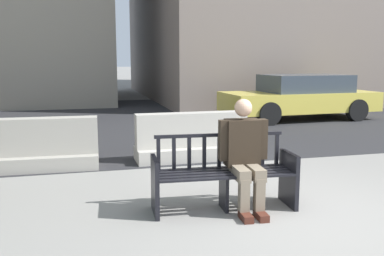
{
  "coord_description": "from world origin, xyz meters",
  "views": [
    {
      "loc": [
        -2.37,
        -4.1,
        1.77
      ],
      "look_at": [
        -0.76,
        2.06,
        0.75
      ],
      "focal_mm": 40.0,
      "sensor_mm": 36.0,
      "label": 1
    }
  ],
  "objects_px": {
    "jersey_barrier_centre": "(192,140)",
    "car_taxi_near": "(301,97)",
    "seated_person": "(245,152)",
    "street_bench": "(223,176)",
    "jersey_barrier_left": "(35,149)"
  },
  "relations": [
    {
      "from": "jersey_barrier_centre",
      "to": "car_taxi_near",
      "type": "xyz_separation_m",
      "value": [
        4.44,
        4.2,
        0.34
      ]
    },
    {
      "from": "seated_person",
      "to": "jersey_barrier_centre",
      "type": "relative_size",
      "value": 0.65
    },
    {
      "from": "street_bench",
      "to": "jersey_barrier_centre",
      "type": "bearing_deg",
      "value": 83.77
    },
    {
      "from": "jersey_barrier_centre",
      "to": "seated_person",
      "type": "bearing_deg",
      "value": -91.03
    },
    {
      "from": "street_bench",
      "to": "jersey_barrier_left",
      "type": "bearing_deg",
      "value": 132.93
    },
    {
      "from": "seated_person",
      "to": "jersey_barrier_left",
      "type": "relative_size",
      "value": 0.65
    },
    {
      "from": "street_bench",
      "to": "car_taxi_near",
      "type": "bearing_deg",
      "value": 55.14
    },
    {
      "from": "street_bench",
      "to": "jersey_barrier_left",
      "type": "height_order",
      "value": "street_bench"
    },
    {
      "from": "seated_person",
      "to": "car_taxi_near",
      "type": "distance_m",
      "value": 8.19
    },
    {
      "from": "jersey_barrier_left",
      "to": "car_taxi_near",
      "type": "xyz_separation_m",
      "value": [
        7.08,
        4.24,
        0.34
      ]
    },
    {
      "from": "street_bench",
      "to": "jersey_barrier_left",
      "type": "relative_size",
      "value": 0.85
    },
    {
      "from": "jersey_barrier_left",
      "to": "car_taxi_near",
      "type": "relative_size",
      "value": 0.44
    },
    {
      "from": "seated_person",
      "to": "jersey_barrier_centre",
      "type": "distance_m",
      "value": 2.68
    },
    {
      "from": "seated_person",
      "to": "jersey_barrier_left",
      "type": "distance_m",
      "value": 3.69
    },
    {
      "from": "jersey_barrier_centre",
      "to": "car_taxi_near",
      "type": "height_order",
      "value": "car_taxi_near"
    }
  ]
}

